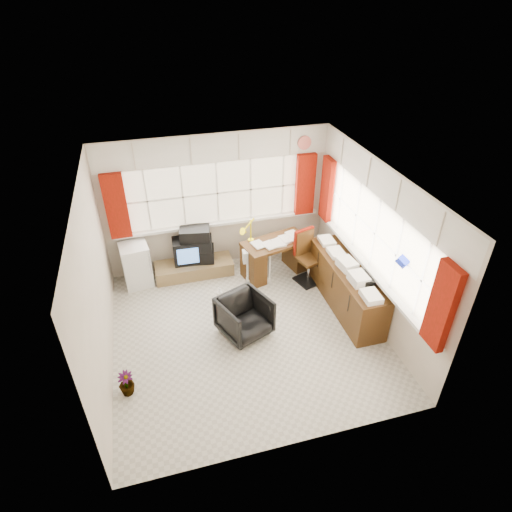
% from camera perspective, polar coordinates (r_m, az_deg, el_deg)
% --- Properties ---
extents(ground, '(4.00, 4.00, 0.00)m').
position_cam_1_polar(ground, '(6.76, -1.30, -9.94)').
color(ground, beige).
rests_on(ground, ground).
extents(room_walls, '(4.00, 4.00, 4.00)m').
position_cam_1_polar(room_walls, '(5.83, -1.48, 0.82)').
color(room_walls, beige).
rests_on(room_walls, ground).
extents(window_back, '(3.70, 0.12, 3.60)m').
position_cam_1_polar(window_back, '(7.75, -4.94, 4.87)').
color(window_back, beige).
rests_on(window_back, room_walls).
extents(window_right, '(0.12, 3.70, 3.60)m').
position_cam_1_polar(window_right, '(6.78, 14.73, -0.80)').
color(window_right, beige).
rests_on(window_right, room_walls).
extents(curtains, '(3.83, 3.83, 1.15)m').
position_cam_1_polar(curtains, '(6.85, 4.18, 5.65)').
color(curtains, '#971208').
rests_on(curtains, room_walls).
extents(overhead_cabinets, '(3.98, 3.98, 0.48)m').
position_cam_1_polar(overhead_cabinets, '(6.58, 4.77, 12.06)').
color(overhead_cabinets, silver).
rests_on(overhead_cabinets, room_walls).
extents(desk, '(1.28, 0.85, 0.71)m').
position_cam_1_polar(desk, '(7.75, 2.57, 0.09)').
color(desk, '#472710').
rests_on(desk, ground).
extents(desk_lamp, '(0.19, 0.18, 0.45)m').
position_cam_1_polar(desk_lamp, '(7.46, -0.71, 4.17)').
color(desk_lamp, yellow).
rests_on(desk_lamp, desk).
extents(task_chair, '(0.52, 0.54, 0.98)m').
position_cam_1_polar(task_chair, '(7.57, 6.70, 0.26)').
color(task_chair, black).
rests_on(task_chair, ground).
extents(office_chair, '(0.90, 0.91, 0.64)m').
position_cam_1_polar(office_chair, '(6.52, -1.55, -8.05)').
color(office_chair, black).
rests_on(office_chair, ground).
extents(radiator, '(0.45, 0.23, 0.65)m').
position_cam_1_polar(radiator, '(7.59, 0.30, -1.70)').
color(radiator, white).
rests_on(radiator, ground).
extents(credenza, '(0.50, 2.00, 0.85)m').
position_cam_1_polar(credenza, '(7.14, 11.85, -3.83)').
color(credenza, '#472710').
rests_on(credenza, ground).
extents(file_tray, '(0.33, 0.38, 0.11)m').
position_cam_1_polar(file_tray, '(6.65, 14.10, -2.94)').
color(file_tray, black).
rests_on(file_tray, credenza).
extents(tv_bench, '(1.40, 0.50, 0.25)m').
position_cam_1_polar(tv_bench, '(7.93, -8.24, -1.63)').
color(tv_bench, olive).
rests_on(tv_bench, ground).
extents(crt_tv, '(0.51, 0.48, 0.45)m').
position_cam_1_polar(crt_tv, '(7.83, -9.21, 0.87)').
color(crt_tv, black).
rests_on(crt_tv, tv_bench).
extents(hifi_stack, '(0.69, 0.50, 0.66)m').
position_cam_1_polar(hifi_stack, '(7.77, -8.03, 1.43)').
color(hifi_stack, black).
rests_on(hifi_stack, tv_bench).
extents(mini_fridge, '(0.52, 0.52, 0.79)m').
position_cam_1_polar(mini_fridge, '(7.75, -15.65, -1.16)').
color(mini_fridge, white).
rests_on(mini_fridge, ground).
extents(spray_bottle_a, '(0.16, 0.16, 0.30)m').
position_cam_1_polar(spray_bottle_a, '(7.20, -4.88, -5.22)').
color(spray_bottle_a, white).
rests_on(spray_bottle_a, ground).
extents(spray_bottle_b, '(0.08, 0.09, 0.18)m').
position_cam_1_polar(spray_bottle_b, '(7.09, -1.57, -6.49)').
color(spray_bottle_b, '#8FD6CE').
rests_on(spray_bottle_b, ground).
extents(flower_vase, '(0.22, 0.22, 0.36)m').
position_cam_1_polar(flower_vase, '(6.06, -16.91, -15.94)').
color(flower_vase, black).
rests_on(flower_vase, ground).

